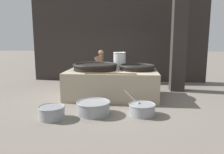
% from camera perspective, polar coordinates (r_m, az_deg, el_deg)
% --- Properties ---
extents(ground_plane, '(60.00, 60.00, 0.00)m').
position_cam_1_polar(ground_plane, '(7.48, 0.00, -5.12)').
color(ground_plane, slate).
extents(back_wall, '(7.96, 0.24, 3.79)m').
position_cam_1_polar(back_wall, '(10.16, 1.59, 9.60)').
color(back_wall, '#2D2826').
rests_on(back_wall, ground_plane).
extents(support_pillar, '(0.50, 0.50, 3.79)m').
position_cam_1_polar(support_pillar, '(8.54, 17.04, 9.17)').
color(support_pillar, '#2D2826').
rests_on(support_pillar, ground_plane).
extents(hearth_platform, '(2.99, 1.86, 0.90)m').
position_cam_1_polar(hearth_platform, '(7.38, 0.00, -1.73)').
color(hearth_platform, tan).
rests_on(hearth_platform, ground_plane).
extents(giant_wok_near, '(1.49, 1.49, 0.23)m').
position_cam_1_polar(giant_wok_near, '(7.40, -4.45, 2.77)').
color(giant_wok_near, black).
rests_on(giant_wok_near, hearth_platform).
extents(giant_wok_far, '(1.22, 1.22, 0.18)m').
position_cam_1_polar(giant_wok_far, '(7.46, 6.57, 2.57)').
color(giant_wok_far, black).
rests_on(giant_wok_far, hearth_platform).
extents(stock_pot, '(0.47, 0.47, 0.57)m').
position_cam_1_polar(stock_pot, '(7.93, 1.98, 4.50)').
color(stock_pot, '#B7B7BC').
rests_on(stock_pot, hearth_platform).
extents(stirring_paddle, '(1.54, 0.11, 0.04)m').
position_cam_1_polar(stirring_paddle, '(6.47, 0.18, 0.89)').
color(stirring_paddle, brown).
rests_on(stirring_paddle, hearth_platform).
extents(cook, '(0.35, 0.55, 1.52)m').
position_cam_1_polar(cook, '(8.74, -2.91, 2.50)').
color(cook, brown).
rests_on(cook, ground_plane).
extents(prep_bowl_vegetables, '(0.82, 0.69, 0.58)m').
position_cam_1_polar(prep_bowl_vegetables, '(5.71, 7.86, -8.22)').
color(prep_bowl_vegetables, gray).
rests_on(prep_bowl_vegetables, ground_plane).
extents(prep_bowl_meat, '(0.66, 0.66, 0.31)m').
position_cam_1_polar(prep_bowl_meat, '(5.60, -15.48, -8.78)').
color(prep_bowl_meat, gray).
rests_on(prep_bowl_meat, ground_plane).
extents(prep_bowl_extra, '(0.89, 0.89, 0.34)m').
position_cam_1_polar(prep_bowl_extra, '(5.74, -4.84, -7.85)').
color(prep_bowl_extra, gray).
rests_on(prep_bowl_extra, ground_plane).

